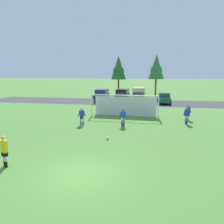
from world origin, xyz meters
name	(u,v)px	position (x,y,z in m)	size (l,w,h in m)	color
ground_plane	(124,115)	(0.00, 15.00, 0.00)	(400.00, 400.00, 0.00)	#518438
parking_lot_strip	(133,102)	(0.00, 26.45, 0.00)	(52.00, 8.40, 0.01)	#3D3D3F
soccer_ball	(108,138)	(0.13, 5.53, 0.11)	(0.22, 0.22, 0.22)	white
soccer_goal	(125,105)	(0.20, 14.31, 1.29)	(7.47, 2.13, 2.57)	white
referee	(4,151)	(-4.06, 0.05, 0.82)	(0.62, 0.53, 1.64)	beige
player_striker_near	(82,116)	(-3.18, 9.45, 0.82)	(0.74, 0.37, 1.64)	tan
player_midfield_center	(188,112)	(6.84, 13.60, 0.82)	(0.60, 0.56, 1.64)	#936B4C
player_defender_far	(187,116)	(6.45, 11.65, 0.82)	(0.60, 0.56, 1.64)	#936B4C
player_winger_left	(123,117)	(0.65, 9.64, 0.82)	(0.73, 0.30, 1.64)	brown
parked_car_slot_far_left	(102,95)	(-5.31, 25.90, 1.11)	(2.16, 4.61, 2.16)	navy
parked_car_slot_left	(122,95)	(-1.95, 27.16, 1.11)	(2.37, 4.72, 2.16)	black
parked_car_slot_center_left	(139,95)	(0.97, 26.24, 1.34)	(2.20, 4.80, 2.52)	tan
parked_car_slot_center	(164,98)	(5.04, 26.03, 0.88)	(2.12, 4.24, 1.72)	#194C2D
tree_left_edge	(119,68)	(-4.24, 37.04, 5.91)	(3.23, 3.23, 8.61)	brown
tree_mid_left	(156,68)	(3.76, 36.94, 6.03)	(3.29, 3.29, 8.78)	brown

